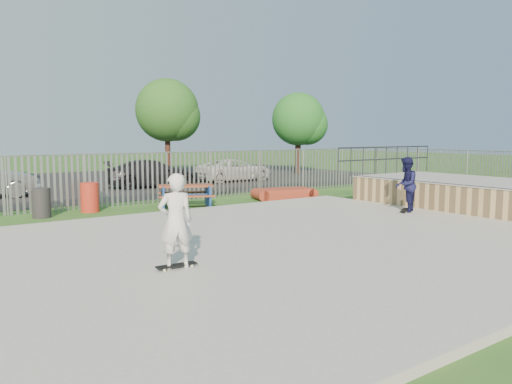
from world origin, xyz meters
TOP-DOWN VIEW (x-y plane):
  - ground at (0.00, 0.00)m, footprint 120.00×120.00m
  - concrete_slab at (0.00, 0.00)m, footprint 15.00×12.00m
  - quarter_pipe at (9.50, 1.04)m, footprint 5.50×7.05m
  - fence at (1.00, 4.59)m, footprint 26.04×16.02m
  - picnic_table at (1.55, 7.29)m, footprint 2.47×2.28m
  - funbox at (6.08, 7.07)m, footprint 2.44×1.67m
  - trash_bin_red at (-1.72, 8.20)m, footprint 0.62×0.62m
  - trash_bin_grey at (-3.38, 7.90)m, footprint 0.58×0.58m
  - parking_lot at (0.00, 19.00)m, footprint 40.00×18.00m
  - car_dark at (3.52, 14.58)m, footprint 5.15×3.06m
  - car_white at (8.78, 15.12)m, footprint 4.62×2.20m
  - tree_mid at (7.49, 21.23)m, footprint 4.14×4.14m
  - tree_right at (15.38, 17.20)m, footprint 3.62×3.62m
  - skateboard_a at (6.48, 1.20)m, footprint 0.79×0.57m
  - skateboard_b at (-2.85, -0.80)m, footprint 0.81×0.24m
  - skater_navy at (6.48, 1.20)m, footprint 1.11×1.04m
  - skater_white at (-2.85, -0.80)m, footprint 0.74×0.57m

SIDE VIEW (x-z plane):
  - ground at x=0.00m, z-range 0.00..0.00m
  - parking_lot at x=0.00m, z-range 0.00..0.02m
  - concrete_slab at x=0.00m, z-range 0.00..0.15m
  - skateboard_a at x=6.48m, z-range 0.15..0.23m
  - skateboard_b at x=-2.85m, z-range 0.15..0.23m
  - funbox at x=6.08m, z-range 0.00..0.44m
  - picnic_table at x=1.55m, z-range 0.01..0.85m
  - trash_bin_grey at x=-3.38m, z-range 0.00..0.97m
  - trash_bin_red at x=-1.72m, z-range 0.00..1.03m
  - quarter_pipe at x=9.50m, z-range -0.54..1.65m
  - car_white at x=8.78m, z-range 0.02..1.29m
  - car_dark at x=3.52m, z-range 0.02..1.42m
  - fence at x=1.00m, z-range 0.00..2.00m
  - skater_navy at x=6.48m, z-range 0.15..1.97m
  - skater_white at x=-2.85m, z-range 0.15..1.97m
  - tree_right at x=15.38m, z-range 0.96..6.55m
  - tree_mid at x=7.49m, z-range 1.11..7.49m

